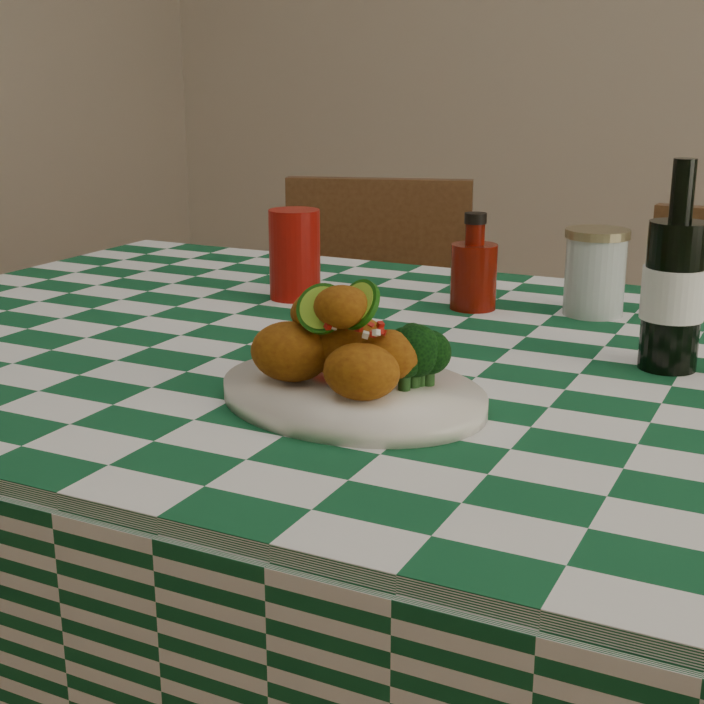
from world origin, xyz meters
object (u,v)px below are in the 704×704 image
at_px(mason_jar, 595,272).
at_px(wooden_chair_left, 366,401).
at_px(fried_chicken_pile, 347,336).
at_px(plate, 352,394).
at_px(dining_table, 410,631).
at_px(beer_bottle, 676,266).
at_px(red_tumbler, 295,254).
at_px(ketchup_bottle, 474,261).

xyz_separation_m(mason_jar, wooden_chair_left, (-0.55, 0.40, -0.40)).
relative_size(fried_chicken_pile, wooden_chair_left, 0.19).
xyz_separation_m(plate, fried_chicken_pile, (-0.01, 0.00, 0.06)).
height_order(plate, fried_chicken_pile, fried_chicken_pile).
relative_size(mason_jar, wooden_chair_left, 0.14).
relative_size(dining_table, fried_chicken_pile, 10.03).
xyz_separation_m(mason_jar, beer_bottle, (0.14, -0.22, 0.06)).
height_order(dining_table, red_tumbler, red_tumbler).
relative_size(plate, ketchup_bottle, 2.16).
distance_m(mason_jar, wooden_chair_left, 0.79).
distance_m(plate, beer_bottle, 0.40).
xyz_separation_m(ketchup_bottle, wooden_chair_left, (-0.39, 0.45, -0.41)).
bearing_deg(beer_bottle, wooden_chair_left, 137.78).
distance_m(ketchup_bottle, beer_bottle, 0.36).
bearing_deg(ketchup_bottle, mason_jar, 14.14).
relative_size(plate, beer_bottle, 1.25).
bearing_deg(beer_bottle, fried_chicken_pile, -135.86).
xyz_separation_m(dining_table, wooden_chair_left, (-0.40, 0.69, 0.05)).
relative_size(dining_table, red_tumbler, 12.26).
bearing_deg(wooden_chair_left, plate, -82.59).
distance_m(dining_table, fried_chicken_pile, 0.51).
distance_m(plate, mason_jar, 0.52).
height_order(red_tumbler, ketchup_bottle, ketchup_bottle).
bearing_deg(dining_table, wooden_chair_left, 119.96).
height_order(plate, ketchup_bottle, ketchup_bottle).
relative_size(beer_bottle, wooden_chair_left, 0.27).
bearing_deg(plate, red_tumbler, 126.50).
xyz_separation_m(red_tumbler, beer_bottle, (0.57, -0.12, 0.05)).
height_order(dining_table, wooden_chair_left, wooden_chair_left).
bearing_deg(plate, dining_table, 94.12).
height_order(dining_table, mason_jar, mason_jar).
distance_m(dining_table, wooden_chair_left, 0.80).
xyz_separation_m(fried_chicken_pile, mason_jar, (0.14, 0.50, -0.01)).
xyz_separation_m(ketchup_bottle, mason_jar, (0.17, 0.04, -0.01)).
bearing_deg(plate, fried_chicken_pile, 180.00).
bearing_deg(mason_jar, beer_bottle, -58.07).
relative_size(red_tumbler, ketchup_bottle, 0.97).
distance_m(dining_table, ketchup_bottle, 0.53).
height_order(fried_chicken_pile, ketchup_bottle, ketchup_bottle).
relative_size(ketchup_bottle, mason_jar, 1.14).
relative_size(fried_chicken_pile, mason_jar, 1.35).
bearing_deg(fried_chicken_pile, wooden_chair_left, 114.42).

